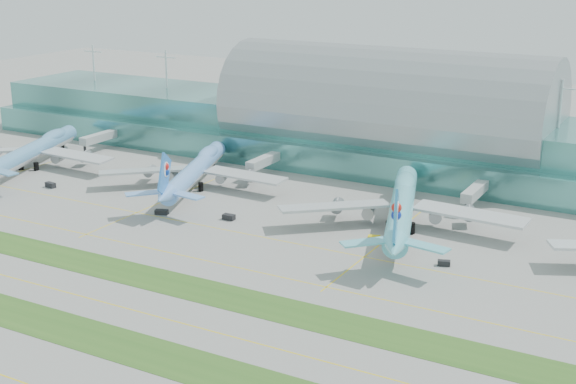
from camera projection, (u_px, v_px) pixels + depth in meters
The scene contains 16 objects.
ground at pixel (174, 288), 188.10m from camera, with size 700.00×700.00×0.00m, color gray.
terminal at pixel (386, 127), 291.64m from camera, with size 340.00×69.10×36.00m.
grass_strip_near at pixel (92, 336), 164.68m from camera, with size 420.00×12.00×0.08m, color #2D591E.
grass_strip_far at pixel (180, 285), 189.76m from camera, with size 420.00×12.00×0.08m, color #2D591E.
taxiline_a at pixel (18, 381), 147.96m from camera, with size 420.00×0.35×0.01m, color yellow.
taxiline_b at pixel (136, 311), 176.39m from camera, with size 420.00×0.35×0.01m, color yellow.
taxiline_c at pixel (217, 263), 203.15m from camera, with size 420.00×0.35×0.01m, color yellow.
taxiline_d at pixel (262, 237), 221.55m from camera, with size 420.00×0.35×0.01m, color yellow.
airliner_a at pixel (33, 150), 290.62m from camera, with size 62.58×72.74×20.64m.
airliner_b at pixel (195, 169), 265.99m from camera, with size 60.49×70.40×20.05m.
airliner_c at pixel (402, 205), 227.14m from camera, with size 66.71×77.50×21.96m.
gse_b at pixel (51, 185), 267.07m from camera, with size 3.82×1.73×1.71m, color black.
gse_c at pixel (162, 212), 240.08m from camera, with size 3.94×1.75×1.49m, color black.
gse_d at pixel (229, 217), 235.41m from camera, with size 3.58×2.04×1.60m, color black.
gse_e at pixel (374, 238), 218.26m from camera, with size 3.34×1.96×1.49m, color yellow.
gse_f at pixel (444, 263), 201.27m from camera, with size 3.15×1.57×1.42m, color black.
Camera 1 is at (107.49, -138.55, 76.53)m, focal length 50.00 mm.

